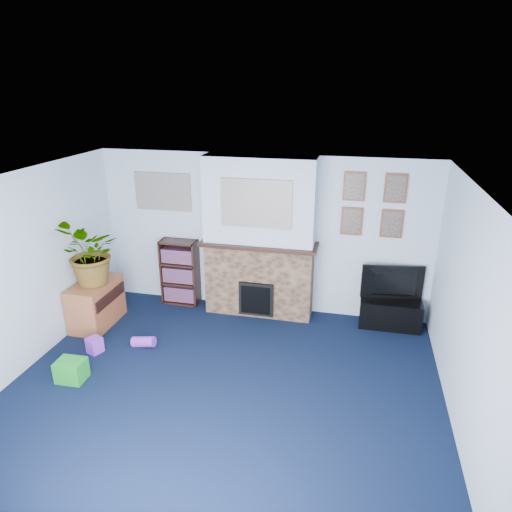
% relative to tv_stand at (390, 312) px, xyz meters
% --- Properties ---
extents(floor, '(5.00, 4.50, 0.01)m').
position_rel_tv_stand_xyz_m(floor, '(-1.95, -2.03, -0.23)').
color(floor, black).
rests_on(floor, ground).
extents(ceiling, '(5.00, 4.50, 0.01)m').
position_rel_tv_stand_xyz_m(ceiling, '(-1.95, -2.03, 2.17)').
color(ceiling, white).
rests_on(ceiling, wall_back).
extents(wall_back, '(5.00, 0.04, 2.40)m').
position_rel_tv_stand_xyz_m(wall_back, '(-1.95, 0.22, 0.97)').
color(wall_back, silver).
rests_on(wall_back, ground).
extents(wall_front, '(5.00, 0.04, 2.40)m').
position_rel_tv_stand_xyz_m(wall_front, '(-1.95, -4.28, 0.97)').
color(wall_front, silver).
rests_on(wall_front, ground).
extents(wall_left, '(0.04, 4.50, 2.40)m').
position_rel_tv_stand_xyz_m(wall_left, '(-4.45, -2.03, 0.97)').
color(wall_left, silver).
rests_on(wall_left, ground).
extents(wall_right, '(0.04, 4.50, 2.40)m').
position_rel_tv_stand_xyz_m(wall_right, '(0.55, -2.03, 0.97)').
color(wall_right, silver).
rests_on(wall_right, ground).
extents(chimney_breast, '(1.72, 0.50, 2.40)m').
position_rel_tv_stand_xyz_m(chimney_breast, '(-1.95, 0.02, 0.96)').
color(chimney_breast, brown).
rests_on(chimney_breast, ground).
extents(collage_main, '(1.00, 0.03, 0.68)m').
position_rel_tv_stand_xyz_m(collage_main, '(-1.95, -0.19, 1.55)').
color(collage_main, gray).
rests_on(collage_main, chimney_breast).
extents(collage_left, '(0.90, 0.03, 0.58)m').
position_rel_tv_stand_xyz_m(collage_left, '(-3.50, 0.21, 1.55)').
color(collage_left, gray).
rests_on(collage_left, wall_back).
extents(portrait_tl, '(0.30, 0.03, 0.40)m').
position_rel_tv_stand_xyz_m(portrait_tl, '(-0.65, 0.20, 1.77)').
color(portrait_tl, brown).
rests_on(portrait_tl, wall_back).
extents(portrait_tr, '(0.30, 0.03, 0.40)m').
position_rel_tv_stand_xyz_m(portrait_tr, '(-0.10, 0.20, 1.77)').
color(portrait_tr, brown).
rests_on(portrait_tr, wall_back).
extents(portrait_bl, '(0.30, 0.03, 0.40)m').
position_rel_tv_stand_xyz_m(portrait_bl, '(-0.65, 0.20, 1.27)').
color(portrait_bl, brown).
rests_on(portrait_bl, wall_back).
extents(portrait_br, '(0.30, 0.03, 0.40)m').
position_rel_tv_stand_xyz_m(portrait_br, '(-0.10, 0.20, 1.27)').
color(portrait_br, brown).
rests_on(portrait_br, wall_back).
extents(tv_stand, '(0.87, 0.36, 0.41)m').
position_rel_tv_stand_xyz_m(tv_stand, '(0.00, 0.00, 0.00)').
color(tv_stand, black).
rests_on(tv_stand, ground).
extents(television, '(0.89, 0.24, 0.51)m').
position_rel_tv_stand_xyz_m(television, '(0.00, 0.02, 0.44)').
color(television, black).
rests_on(television, tv_stand).
extents(bookshelf, '(0.58, 0.28, 1.05)m').
position_rel_tv_stand_xyz_m(bookshelf, '(-3.25, 0.08, 0.28)').
color(bookshelf, black).
rests_on(bookshelf, ground).
extents(sideboard, '(0.47, 0.85, 0.66)m').
position_rel_tv_stand_xyz_m(sideboard, '(-4.19, -0.87, 0.12)').
color(sideboard, '#985230').
rests_on(sideboard, ground).
extents(potted_plant, '(0.98, 1.05, 0.94)m').
position_rel_tv_stand_xyz_m(potted_plant, '(-4.14, -0.92, 0.90)').
color(potted_plant, '#26661E').
rests_on(potted_plant, sideboard).
extents(mantel_clock, '(0.11, 0.07, 0.16)m').
position_rel_tv_stand_xyz_m(mantel_clock, '(-2.07, -0.03, 1.00)').
color(mantel_clock, gold).
rests_on(mantel_clock, chimney_breast).
extents(mantel_candle, '(0.05, 0.05, 0.15)m').
position_rel_tv_stand_xyz_m(mantel_candle, '(-1.58, -0.03, 1.01)').
color(mantel_candle, '#B2BFC6').
rests_on(mantel_candle, chimney_breast).
extents(mantel_teddy, '(0.12, 0.12, 0.12)m').
position_rel_tv_stand_xyz_m(mantel_teddy, '(-2.58, -0.03, 0.99)').
color(mantel_teddy, slate).
rests_on(mantel_teddy, chimney_breast).
extents(mantel_can, '(0.06, 0.06, 0.12)m').
position_rel_tv_stand_xyz_m(mantel_can, '(-1.20, -0.03, 0.99)').
color(mantel_can, purple).
rests_on(mantel_can, chimney_breast).
extents(green_crate, '(0.34, 0.27, 0.26)m').
position_rel_tv_stand_xyz_m(green_crate, '(-3.77, -2.17, -0.08)').
color(green_crate, '#198C26').
rests_on(green_crate, ground).
extents(toy_ball, '(0.20, 0.20, 0.20)m').
position_rel_tv_stand_xyz_m(toy_ball, '(-3.88, -2.05, -0.14)').
color(toy_ball, red).
rests_on(toy_ball, ground).
extents(toy_block, '(0.22, 0.22, 0.21)m').
position_rel_tv_stand_xyz_m(toy_block, '(-3.82, -1.57, -0.12)').
color(toy_block, purple).
rests_on(toy_block, ground).
extents(toy_tube, '(0.33, 0.15, 0.19)m').
position_rel_tv_stand_xyz_m(toy_tube, '(-3.26, -1.30, -0.15)').
color(toy_tube, purple).
rests_on(toy_tube, ground).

